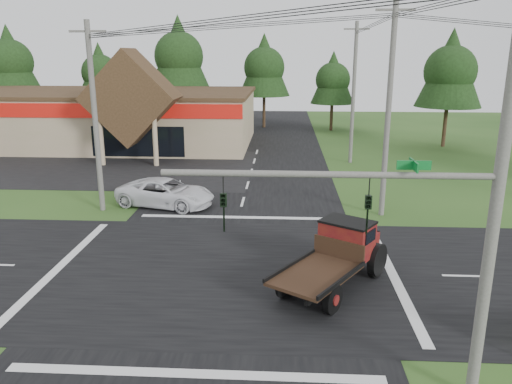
{
  "coord_description": "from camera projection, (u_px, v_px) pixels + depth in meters",
  "views": [
    {
      "loc": [
        2.44,
        -19.1,
        8.78
      ],
      "look_at": [
        1.12,
        4.47,
        2.2
      ],
      "focal_mm": 35.0,
      "sensor_mm": 36.0,
      "label": 1
    }
  ],
  "objects": [
    {
      "name": "utility_pole_ne",
      "position": [
        388.0,
        110.0,
        26.54
      ],
      "size": [
        2.0,
        0.3,
        11.5
      ],
      "color": "#595651",
      "rests_on": "ground"
    },
    {
      "name": "tree_row_e",
      "position": [
        333.0,
        78.0,
        57.27
      ],
      "size": [
        5.04,
        5.04,
        9.09
      ],
      "color": "#332316",
      "rests_on": "ground"
    },
    {
      "name": "road_ns",
      "position": [
        223.0,
        271.0,
        20.85
      ],
      "size": [
        12.0,
        120.0,
        0.02
      ],
      "primitive_type": "cube",
      "color": "black",
      "rests_on": "ground"
    },
    {
      "name": "tree_row_b",
      "position": [
        100.0,
        71.0,
        60.53
      ],
      "size": [
        5.6,
        5.6,
        10.1
      ],
      "color": "#332316",
      "rests_on": "ground"
    },
    {
      "name": "tree_row_c",
      "position": [
        179.0,
        54.0,
        58.48
      ],
      "size": [
        7.28,
        7.28,
        13.13
      ],
      "color": "#332316",
      "rests_on": "ground"
    },
    {
      "name": "utility_pole_nr",
      "position": [
        498.0,
        192.0,
        11.72
      ],
      "size": [
        2.0,
        0.3,
        11.0
      ],
      "color": "#595651",
      "rests_on": "ground"
    },
    {
      "name": "cvs_building",
      "position": [
        101.0,
        116.0,
        49.39
      ],
      "size": [
        30.4,
        18.2,
        9.19
      ],
      "color": "tan",
      "rests_on": "ground"
    },
    {
      "name": "tree_row_a",
      "position": [
        10.0,
        60.0,
        58.78
      ],
      "size": [
        6.72,
        6.72,
        12.12
      ],
      "color": "#332316",
      "rests_on": "ground"
    },
    {
      "name": "white_pickup",
      "position": [
        166.0,
        193.0,
        29.54
      ],
      "size": [
        6.28,
        4.07,
        1.61
      ],
      "primitive_type": "imported",
      "rotation": [
        0.0,
        0.0,
        1.31
      ],
      "color": "silver",
      "rests_on": "ground"
    },
    {
      "name": "traffic_signal_mast",
      "position": [
        421.0,
        239.0,
        12.14
      ],
      "size": [
        8.12,
        0.24,
        7.0
      ],
      "color": "#595651",
      "rests_on": "ground"
    },
    {
      "name": "road_ew",
      "position": [
        223.0,
        270.0,
        20.85
      ],
      "size": [
        120.0,
        12.0,
        0.02
      ],
      "primitive_type": "cube",
      "color": "black",
      "rests_on": "ground"
    },
    {
      "name": "tree_side_ne",
      "position": [
        451.0,
        69.0,
        46.76
      ],
      "size": [
        6.16,
        6.16,
        11.11
      ],
      "color": "#332316",
      "rests_on": "ground"
    },
    {
      "name": "utility_pole_nw",
      "position": [
        95.0,
        117.0,
        27.53
      ],
      "size": [
        2.0,
        0.3,
        10.5
      ],
      "color": "#595651",
      "rests_on": "ground"
    },
    {
      "name": "utility_pole_n",
      "position": [
        354.0,
        92.0,
        40.04
      ],
      "size": [
        2.0,
        0.3,
        11.2
      ],
      "color": "#595651",
      "rests_on": "ground"
    },
    {
      "name": "ground",
      "position": [
        223.0,
        271.0,
        20.85
      ],
      "size": [
        120.0,
        120.0,
        0.0
      ],
      "primitive_type": "plane",
      "color": "#264819",
      "rests_on": "ground"
    },
    {
      "name": "parking_apron",
      "position": [
        78.0,
        167.0,
        39.88
      ],
      "size": [
        28.0,
        14.0,
        0.02
      ],
      "primitive_type": "cube",
      "color": "black",
      "rests_on": "ground"
    },
    {
      "name": "tree_row_d",
      "position": [
        264.0,
        65.0,
        59.27
      ],
      "size": [
        6.16,
        6.16,
        11.11
      ],
      "color": "#332316",
      "rests_on": "ground"
    },
    {
      "name": "antique_flatbed_truck",
      "position": [
        332.0,
        258.0,
        19.01
      ],
      "size": [
        5.13,
        6.16,
        2.47
      ],
      "primitive_type": null,
      "rotation": [
        0.0,
        0.0,
        -0.58
      ],
      "color": "#530B14",
      "rests_on": "ground"
    }
  ]
}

